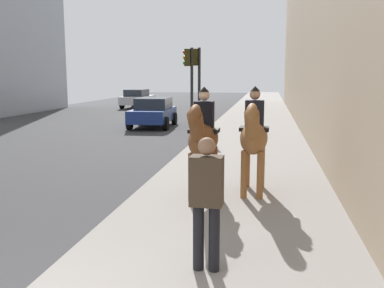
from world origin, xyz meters
TOP-DOWN VIEW (x-y plane):
  - mounted_horse_near at (5.28, -1.45)m, footprint 2.15×0.61m
  - mounted_horse_far at (5.68, -2.44)m, footprint 2.15×0.61m
  - pedestrian_greeting at (1.94, -2.00)m, footprint 0.27×0.41m
  - car_near_lane at (29.75, 7.39)m, footprint 4.28×1.97m
  - car_mid_lane at (17.62, 2.88)m, footprint 3.89×2.10m
  - traffic_light_near_curb at (14.78, 0.53)m, footprint 0.20×0.44m
  - traffic_light_far_curb at (15.34, 0.30)m, footprint 0.20×0.44m

SIDE VIEW (x-z plane):
  - car_near_lane at x=29.75m, z-range 0.02..1.46m
  - car_mid_lane at x=17.62m, z-range 0.04..1.48m
  - pedestrian_greeting at x=1.94m, z-range 0.25..1.95m
  - mounted_horse_near at x=5.28m, z-range 0.22..2.43m
  - mounted_horse_far at x=5.68m, z-range 0.22..2.44m
  - traffic_light_near_curb at x=14.78m, z-range 0.63..4.31m
  - traffic_light_far_curb at x=15.34m, z-range 0.64..4.34m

